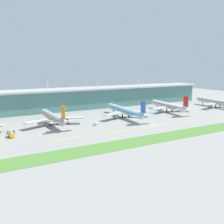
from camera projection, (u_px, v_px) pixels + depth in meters
The scene contains 15 objects.
ground_plane at pixel (154, 125), 203.07m from camera, with size 600.00×600.00×0.00m, color gray.
terminal_building at pixel (95, 97), 291.46m from camera, with size 288.00×34.00×31.55m.
airliner_near_middle at pixel (53, 117), 202.60m from camera, with size 48.80×58.75×18.90m.
airliner_center at pixel (125, 111), 231.87m from camera, with size 48.68×70.20×18.90m.
airliner_far_middle at pixel (169, 106), 261.24m from camera, with size 48.39×62.92×18.90m.
airliner_farthest at pixel (217, 102), 289.35m from camera, with size 48.46×66.32×18.90m.
taxiway_stripe_west at pixel (71, 138), 165.77m from camera, with size 28.00×0.70×0.04m, color yellow.
taxiway_stripe_mid_west at pixel (116, 132), 182.39m from camera, with size 28.00×0.70×0.04m, color yellow.
taxiway_stripe_centre at pixel (154, 126), 199.01m from camera, with size 28.00×0.70×0.04m, color yellow.
taxiway_stripe_mid_east at pixel (185, 122), 215.64m from camera, with size 28.00×0.70×0.04m, color yellow.
taxiway_stripe_east at pixel (212, 118), 232.26m from camera, with size 28.00×0.70×0.04m, color yellow.
grass_verge at pixel (182, 134), 176.95m from camera, with size 300.00×18.00×0.10m, color #518438.
baggage_cart at pixel (95, 124), 203.23m from camera, with size 3.69×3.93×2.48m.
pushback_tug at pixel (11, 132), 177.54m from camera, with size 4.87×3.46×1.85m.
fuel_truck at pixel (11, 134), 167.83m from camera, with size 3.18×7.39×4.95m.
Camera 1 is at (-127.56, -155.19, 46.09)m, focal length 40.97 mm.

